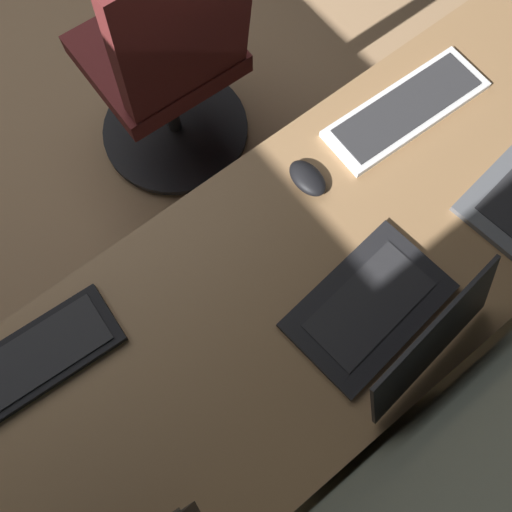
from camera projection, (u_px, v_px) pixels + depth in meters
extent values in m
cube|color=#936D47|center=(271.00, 311.00, 1.13)|extent=(2.33, 0.65, 0.03)
cylinder|color=silver|center=(476.00, 76.00, 1.78)|extent=(0.05, 0.05, 0.70)
cube|color=#936D47|center=(277.00, 349.00, 1.48)|extent=(0.40, 0.50, 0.69)
cube|color=silver|center=(222.00, 280.00, 1.54)|extent=(0.37, 0.01, 0.61)
cube|color=black|center=(369.00, 306.00, 1.12)|extent=(0.36, 0.24, 0.01)
cube|color=#262628|center=(370.00, 305.00, 1.11)|extent=(0.28, 0.16, 0.00)
cube|color=black|center=(434.00, 342.00, 0.99)|extent=(0.34, 0.10, 0.19)
cube|color=#B2BCCC|center=(434.00, 342.00, 0.99)|extent=(0.31, 0.08, 0.16)
cube|color=black|center=(19.00, 369.00, 1.07)|extent=(0.43, 0.17, 0.02)
cube|color=#2D2D30|center=(17.00, 369.00, 1.06)|extent=(0.38, 0.14, 0.00)
cube|color=silver|center=(406.00, 109.00, 1.28)|extent=(0.43, 0.16, 0.02)
cube|color=#2D2D30|center=(407.00, 107.00, 1.27)|extent=(0.38, 0.13, 0.00)
ellipsoid|color=black|center=(308.00, 178.00, 1.21)|extent=(0.06, 0.10, 0.03)
cube|color=maroon|center=(157.00, 54.00, 1.68)|extent=(0.45, 0.43, 0.07)
cube|color=maroon|center=(183.00, 29.00, 1.35)|extent=(0.40, 0.14, 0.50)
cylinder|color=black|center=(168.00, 97.00, 1.88)|extent=(0.05, 0.05, 0.37)
cylinder|color=black|center=(176.00, 129.00, 2.07)|extent=(0.56, 0.56, 0.03)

